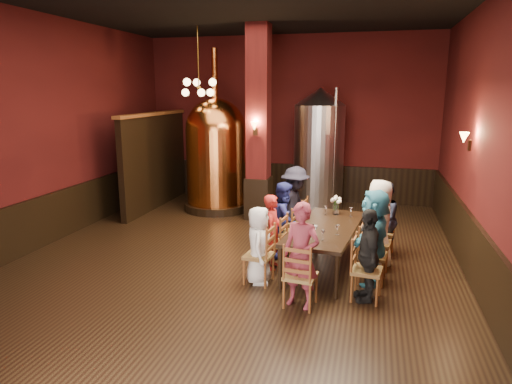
% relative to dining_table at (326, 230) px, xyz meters
% --- Properties ---
extents(room, '(10.00, 10.02, 4.50)m').
position_rel_dining_table_xyz_m(room, '(-1.60, 0.02, 1.56)').
color(room, black).
rests_on(room, ground).
extents(wainscot_right, '(0.08, 9.90, 1.00)m').
position_rel_dining_table_xyz_m(wainscot_right, '(2.36, 0.02, -0.19)').
color(wainscot_right, black).
rests_on(wainscot_right, ground).
extents(wainscot_back, '(7.90, 0.08, 1.00)m').
position_rel_dining_table_xyz_m(wainscot_back, '(-1.60, 4.98, -0.19)').
color(wainscot_back, black).
rests_on(wainscot_back, ground).
extents(wainscot_left, '(0.08, 9.90, 1.00)m').
position_rel_dining_table_xyz_m(wainscot_left, '(-5.56, 0.02, -0.19)').
color(wainscot_left, black).
rests_on(wainscot_left, ground).
extents(column, '(0.58, 0.58, 4.50)m').
position_rel_dining_table_xyz_m(column, '(-1.90, 2.82, 1.56)').
color(column, '#4A1110').
rests_on(column, ground).
extents(partition, '(0.22, 3.50, 2.40)m').
position_rel_dining_table_xyz_m(partition, '(-4.80, 3.22, 0.51)').
color(partition, black).
rests_on(partition, ground).
extents(pendant_cluster, '(0.90, 0.90, 1.70)m').
position_rel_dining_table_xyz_m(pendant_cluster, '(-3.40, 2.92, 2.41)').
color(pendant_cluster, '#A57226').
rests_on(pendant_cluster, room).
extents(sconce_wall, '(0.20, 0.20, 0.36)m').
position_rel_dining_table_xyz_m(sconce_wall, '(2.30, 0.82, 1.51)').
color(sconce_wall, black).
rests_on(sconce_wall, room).
extents(sconce_column, '(0.20, 0.20, 0.36)m').
position_rel_dining_table_xyz_m(sconce_column, '(-1.90, 2.52, 1.51)').
color(sconce_column, black).
rests_on(sconce_column, column).
extents(dining_table, '(1.28, 2.50, 0.75)m').
position_rel_dining_table_xyz_m(dining_table, '(0.00, 0.00, 0.00)').
color(dining_table, black).
rests_on(dining_table, ground).
extents(chair_0, '(0.51, 0.51, 0.92)m').
position_rel_dining_table_xyz_m(chair_0, '(-0.96, -0.89, -0.23)').
color(chair_0, brown).
rests_on(chair_0, ground).
extents(person_0, '(0.49, 0.67, 1.26)m').
position_rel_dining_table_xyz_m(person_0, '(-0.96, -0.89, -0.06)').
color(person_0, white).
rests_on(person_0, ground).
extents(chair_1, '(0.51, 0.51, 0.92)m').
position_rel_dining_table_xyz_m(chair_1, '(-0.88, -0.23, -0.23)').
color(chair_1, brown).
rests_on(chair_1, ground).
extents(person_1, '(0.31, 0.48, 1.31)m').
position_rel_dining_table_xyz_m(person_1, '(-0.88, -0.23, -0.03)').
color(person_1, maroon).
rests_on(person_1, ground).
extents(chair_2, '(0.51, 0.51, 0.92)m').
position_rel_dining_table_xyz_m(chair_2, '(-0.80, 0.43, -0.23)').
color(chair_2, brown).
rests_on(chair_2, ground).
extents(person_2, '(0.37, 0.70, 1.40)m').
position_rel_dining_table_xyz_m(person_2, '(-0.80, 0.43, 0.01)').
color(person_2, navy).
rests_on(person_2, ground).
extents(chair_3, '(0.51, 0.51, 0.92)m').
position_rel_dining_table_xyz_m(chair_3, '(-0.72, 1.10, -0.23)').
color(chair_3, brown).
rests_on(chair_3, ground).
extents(person_3, '(0.84, 1.14, 1.58)m').
position_rel_dining_table_xyz_m(person_3, '(-0.72, 1.10, 0.10)').
color(person_3, black).
rests_on(person_3, ground).
extents(chair_4, '(0.51, 0.51, 0.92)m').
position_rel_dining_table_xyz_m(chair_4, '(0.72, -1.10, -0.23)').
color(chair_4, brown).
rests_on(chair_4, ground).
extents(person_4, '(0.49, 0.87, 1.39)m').
position_rel_dining_table_xyz_m(person_4, '(0.72, -1.10, 0.01)').
color(person_4, black).
rests_on(person_4, ground).
extents(chair_5, '(0.51, 0.51, 0.92)m').
position_rel_dining_table_xyz_m(chair_5, '(0.80, -0.43, -0.23)').
color(chair_5, brown).
rests_on(chair_5, ground).
extents(person_5, '(0.65, 1.48, 1.54)m').
position_rel_dining_table_xyz_m(person_5, '(0.80, -0.43, 0.08)').
color(person_5, teal).
rests_on(person_5, ground).
extents(chair_6, '(0.51, 0.51, 0.92)m').
position_rel_dining_table_xyz_m(chair_6, '(0.88, 0.23, -0.23)').
color(chair_6, brown).
rests_on(chair_6, ground).
extents(person_6, '(0.75, 0.90, 1.57)m').
position_rel_dining_table_xyz_m(person_6, '(0.88, 0.23, 0.09)').
color(person_6, beige).
rests_on(person_6, ground).
extents(chair_7, '(0.51, 0.51, 0.92)m').
position_rel_dining_table_xyz_m(chair_7, '(0.96, 0.89, -0.23)').
color(chair_7, brown).
rests_on(chair_7, ground).
extents(person_7, '(0.43, 0.72, 1.40)m').
position_rel_dining_table_xyz_m(person_7, '(0.96, 0.89, 0.01)').
color(person_7, '#1C2238').
rests_on(person_7, ground).
extents(chair_8, '(0.51, 0.51, 0.92)m').
position_rel_dining_table_xyz_m(chair_8, '(-0.19, -1.54, -0.23)').
color(chair_8, brown).
rests_on(chair_8, ground).
extents(person_8, '(0.64, 0.52, 1.53)m').
position_rel_dining_table_xyz_m(person_8, '(-0.19, -1.54, 0.08)').
color(person_8, maroon).
rests_on(person_8, ground).
extents(copper_kettle, '(1.99, 1.99, 4.03)m').
position_rel_dining_table_xyz_m(copper_kettle, '(-3.15, 3.36, 0.78)').
color(copper_kettle, black).
rests_on(copper_kettle, ground).
extents(steel_vessel, '(1.64, 1.64, 3.10)m').
position_rel_dining_table_xyz_m(steel_vessel, '(-0.63, 4.16, 0.86)').
color(steel_vessel, '#B2B2B7').
rests_on(steel_vessel, ground).
extents(rose_vase, '(0.21, 0.21, 0.36)m').
position_rel_dining_table_xyz_m(rose_vase, '(0.10, 0.82, 0.30)').
color(rose_vase, white).
rests_on(rose_vase, dining_table).
extents(wine_glass_0, '(0.07, 0.07, 0.17)m').
position_rel_dining_table_xyz_m(wine_glass_0, '(0.03, -0.76, 0.15)').
color(wine_glass_0, white).
rests_on(wine_glass_0, dining_table).
extents(wine_glass_1, '(0.07, 0.07, 0.17)m').
position_rel_dining_table_xyz_m(wine_glass_1, '(-0.11, -0.57, 0.15)').
color(wine_glass_1, white).
rests_on(wine_glass_1, dining_table).
extents(wine_glass_2, '(0.07, 0.07, 0.17)m').
position_rel_dining_table_xyz_m(wine_glass_2, '(-0.16, -0.53, 0.15)').
color(wine_glass_2, white).
rests_on(wine_glass_2, dining_table).
extents(wine_glass_3, '(0.07, 0.07, 0.17)m').
position_rel_dining_table_xyz_m(wine_glass_3, '(-0.15, -0.53, 0.15)').
color(wine_glass_3, white).
rests_on(wine_glass_3, dining_table).
extents(wine_glass_4, '(0.07, 0.07, 0.17)m').
position_rel_dining_table_xyz_m(wine_glass_4, '(-0.08, 0.75, 0.15)').
color(wine_glass_4, white).
rests_on(wine_glass_4, dining_table).
extents(wine_glass_5, '(0.07, 0.07, 0.17)m').
position_rel_dining_table_xyz_m(wine_glass_5, '(0.38, 0.74, 0.15)').
color(wine_glass_5, white).
rests_on(wine_glass_5, dining_table).
extents(wine_glass_6, '(0.07, 0.07, 0.17)m').
position_rel_dining_table_xyz_m(wine_glass_6, '(-0.36, -0.55, 0.15)').
color(wine_glass_6, white).
rests_on(wine_glass_6, dining_table).
extents(wine_glass_7, '(0.07, 0.07, 0.17)m').
position_rel_dining_table_xyz_m(wine_glass_7, '(0.23, -0.44, 0.15)').
color(wine_glass_7, white).
rests_on(wine_glass_7, dining_table).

